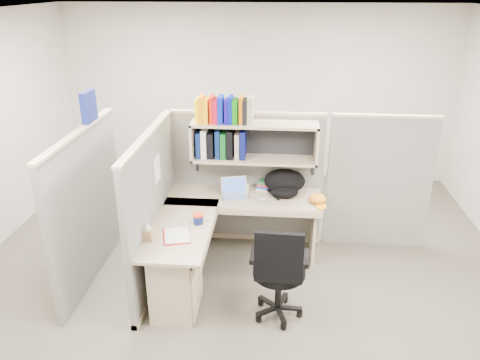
# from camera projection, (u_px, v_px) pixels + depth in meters

# --- Properties ---
(ground) EXTENTS (6.00, 6.00, 0.00)m
(ground) POSITION_uv_depth(u_px,v_px,m) (240.00, 279.00, 5.08)
(ground) COLOR #38352C
(ground) RESTS_ON ground
(room_shell) EXTENTS (6.00, 6.00, 6.00)m
(room_shell) POSITION_uv_depth(u_px,v_px,m) (240.00, 137.00, 4.44)
(room_shell) COLOR #ABA59A
(room_shell) RESTS_ON ground
(cubicle) EXTENTS (3.79, 1.84, 1.95)m
(cubicle) POSITION_uv_depth(u_px,v_px,m) (210.00, 185.00, 5.16)
(cubicle) COLOR slate
(cubicle) RESTS_ON ground
(desk) EXTENTS (1.74, 1.75, 0.73)m
(desk) POSITION_uv_depth(u_px,v_px,m) (197.00, 257.00, 4.67)
(desk) COLOR gray
(desk) RESTS_ON ground
(laptop) EXTENTS (0.37, 0.37, 0.22)m
(laptop) POSITION_uv_depth(u_px,v_px,m) (236.00, 189.00, 5.24)
(laptop) COLOR #B9B9BE
(laptop) RESTS_ON desk
(backpack) EXTENTS (0.53, 0.45, 0.28)m
(backpack) POSITION_uv_depth(u_px,v_px,m) (285.00, 183.00, 5.30)
(backpack) COLOR black
(backpack) RESTS_ON desk
(orange_cap) EXTENTS (0.24, 0.26, 0.10)m
(orange_cap) POSITION_uv_depth(u_px,v_px,m) (318.00, 199.00, 5.13)
(orange_cap) COLOR orange
(orange_cap) RESTS_ON desk
(snack_canister) EXTENTS (0.10, 0.10, 0.10)m
(snack_canister) POSITION_uv_depth(u_px,v_px,m) (198.00, 219.00, 4.69)
(snack_canister) COLOR navy
(snack_canister) RESTS_ON desk
(tissue_box) EXTENTS (0.13, 0.13, 0.18)m
(tissue_box) POSITION_uv_depth(u_px,v_px,m) (148.00, 231.00, 4.39)
(tissue_box) COLOR #A3815C
(tissue_box) RESTS_ON desk
(mouse) EXTENTS (0.11, 0.09, 0.04)m
(mouse) POSITION_uv_depth(u_px,v_px,m) (262.00, 199.00, 5.19)
(mouse) COLOR #7F94B4
(mouse) RESTS_ON desk
(paper_cup) EXTENTS (0.08, 0.08, 0.10)m
(paper_cup) POSITION_uv_depth(u_px,v_px,m) (246.00, 187.00, 5.41)
(paper_cup) COLOR silver
(paper_cup) RESTS_ON desk
(book_stack) EXTENTS (0.20, 0.24, 0.10)m
(book_stack) POSITION_uv_depth(u_px,v_px,m) (265.00, 184.00, 5.50)
(book_stack) COLOR gray
(book_stack) RESTS_ON desk
(loose_paper) EXTENTS (0.31, 0.36, 0.00)m
(loose_paper) POSITION_uv_depth(u_px,v_px,m) (177.00, 235.00, 4.50)
(loose_paper) COLOR silver
(loose_paper) RESTS_ON desk
(task_chair) EXTENTS (0.54, 0.50, 1.03)m
(task_chair) POSITION_uv_depth(u_px,v_px,m) (278.00, 286.00, 4.35)
(task_chair) COLOR black
(task_chair) RESTS_ON ground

